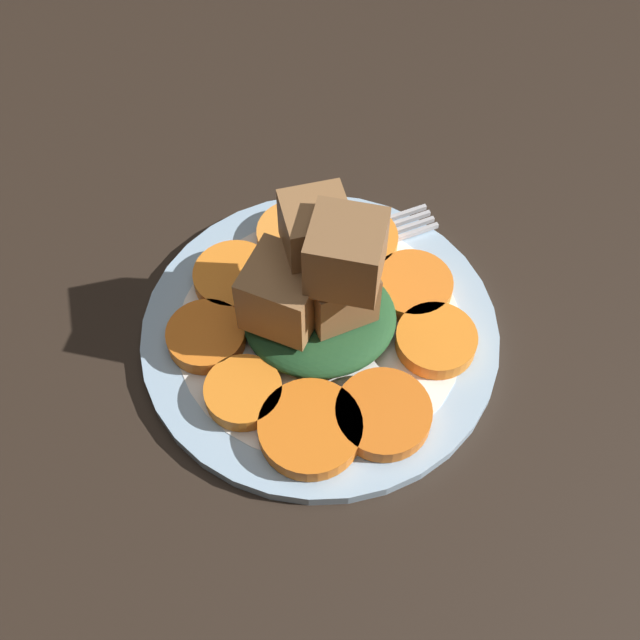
# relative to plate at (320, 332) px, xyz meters

# --- Properties ---
(table_slab) EXTENTS (1.20, 1.20, 0.02)m
(table_slab) POSITION_rel_plate_xyz_m (0.00, 0.00, -0.02)
(table_slab) COLOR black
(table_slab) RESTS_ON ground
(plate) EXTENTS (0.25, 0.25, 0.01)m
(plate) POSITION_rel_plate_xyz_m (0.00, 0.00, 0.00)
(plate) COLOR #99B7D1
(plate) RESTS_ON table_slab
(carrot_slice_0) EXTENTS (0.06, 0.06, 0.01)m
(carrot_slice_0) POSITION_rel_plate_xyz_m (-0.04, -0.07, 0.01)
(carrot_slice_0) COLOR orange
(carrot_slice_0) RESTS_ON plate
(carrot_slice_1) EXTENTS (0.06, 0.06, 0.01)m
(carrot_slice_1) POSITION_rel_plate_xyz_m (0.01, -0.08, 0.01)
(carrot_slice_1) COLOR orange
(carrot_slice_1) RESTS_ON plate
(carrot_slice_2) EXTENTS (0.06, 0.06, 0.01)m
(carrot_slice_2) POSITION_rel_plate_xyz_m (0.06, -0.05, 0.01)
(carrot_slice_2) COLOR orange
(carrot_slice_2) RESTS_ON plate
(carrot_slice_3) EXTENTS (0.05, 0.05, 0.01)m
(carrot_slice_3) POSITION_rel_plate_xyz_m (0.08, -0.00, 0.01)
(carrot_slice_3) COLOR orange
(carrot_slice_3) RESTS_ON plate
(carrot_slice_4) EXTENTS (0.05, 0.05, 0.01)m
(carrot_slice_4) POSITION_rel_plate_xyz_m (0.06, 0.05, 0.01)
(carrot_slice_4) COLOR orange
(carrot_slice_4) RESTS_ON plate
(carrot_slice_5) EXTENTS (0.07, 0.07, 0.01)m
(carrot_slice_5) POSITION_rel_plate_xyz_m (0.02, 0.08, 0.01)
(carrot_slice_5) COLOR orange
(carrot_slice_5) RESTS_ON plate
(carrot_slice_6) EXTENTS (0.06, 0.06, 0.01)m
(carrot_slice_6) POSITION_rel_plate_xyz_m (-0.03, 0.08, 0.01)
(carrot_slice_6) COLOR orange
(carrot_slice_6) RESTS_ON plate
(carrot_slice_7) EXTENTS (0.06, 0.06, 0.01)m
(carrot_slice_7) POSITION_rel_plate_xyz_m (-0.08, 0.03, 0.01)
(carrot_slice_7) COLOR orange
(carrot_slice_7) RESTS_ON plate
(carrot_slice_8) EXTENTS (0.06, 0.06, 0.01)m
(carrot_slice_8) POSITION_rel_plate_xyz_m (-0.07, -0.02, 0.01)
(carrot_slice_8) COLOR orange
(carrot_slice_8) RESTS_ON plate
(center_pile) EXTENTS (0.11, 0.10, 0.11)m
(center_pile) POSITION_rel_plate_xyz_m (-0.00, -0.00, 0.05)
(center_pile) COLOR #1E4723
(center_pile) RESTS_ON plate
(fork) EXTENTS (0.18, 0.06, 0.00)m
(fork) POSITION_rel_plate_xyz_m (-0.02, -0.07, 0.01)
(fork) COLOR #B2B2B7
(fork) RESTS_ON plate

